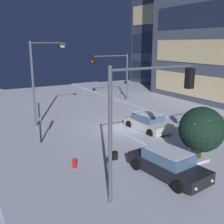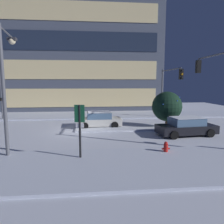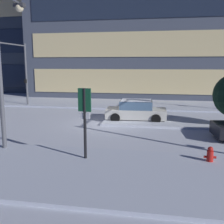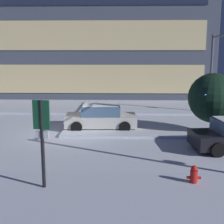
{
  "view_description": "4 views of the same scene",
  "coord_description": "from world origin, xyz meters",
  "px_view_note": "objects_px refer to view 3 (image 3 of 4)",
  "views": [
    {
      "loc": [
        18.97,
        -12.0,
        7.2
      ],
      "look_at": [
        -0.16,
        -0.88,
        1.5
      ],
      "focal_mm": 43.23,
      "sensor_mm": 36.0,
      "label": 1
    },
    {
      "loc": [
        1.11,
        -18.41,
        4.19
      ],
      "look_at": [
        2.69,
        -1.5,
        1.87
      ],
      "focal_mm": 33.53,
      "sensor_mm": 36.0,
      "label": 2
    },
    {
      "loc": [
        3.4,
        -17.62,
        4.01
      ],
      "look_at": [
        0.51,
        -1.55,
        1.12
      ],
      "focal_mm": 43.48,
      "sensor_mm": 36.0,
      "label": 3
    },
    {
      "loc": [
        2.95,
        -16.73,
        4.5
      ],
      "look_at": [
        2.48,
        -1.43,
        1.6
      ],
      "focal_mm": 49.56,
      "sensor_mm": 36.0,
      "label": 4
    }
  ],
  "objects_px": {
    "car_far": "(136,111)",
    "street_lamp_arched": "(6,46)",
    "traffic_light_corner_far_left": "(15,63)",
    "fire_hydrant": "(210,156)",
    "parking_info_sign": "(85,115)"
  },
  "relations": [
    {
      "from": "car_far",
      "to": "street_lamp_arched",
      "type": "height_order",
      "value": "street_lamp_arched"
    },
    {
      "from": "car_far",
      "to": "street_lamp_arched",
      "type": "distance_m",
      "value": 9.9
    },
    {
      "from": "traffic_light_corner_far_left",
      "to": "street_lamp_arched",
      "type": "xyz_separation_m",
      "value": [
        5.44,
        -10.23,
        0.75
      ]
    },
    {
      "from": "traffic_light_corner_far_left",
      "to": "parking_info_sign",
      "type": "xyz_separation_m",
      "value": [
        9.69,
        -11.86,
        -2.12
      ]
    },
    {
      "from": "fire_hydrant",
      "to": "street_lamp_arched",
      "type": "bearing_deg",
      "value": 173.18
    },
    {
      "from": "fire_hydrant",
      "to": "parking_info_sign",
      "type": "xyz_separation_m",
      "value": [
        -5.04,
        -0.52,
        1.6
      ]
    },
    {
      "from": "street_lamp_arched",
      "to": "fire_hydrant",
      "type": "height_order",
      "value": "street_lamp_arched"
    },
    {
      "from": "car_far",
      "to": "traffic_light_corner_far_left",
      "type": "height_order",
      "value": "traffic_light_corner_far_left"
    },
    {
      "from": "car_far",
      "to": "traffic_light_corner_far_left",
      "type": "xyz_separation_m",
      "value": [
        -11.01,
        3.15,
        3.37
      ]
    },
    {
      "from": "fire_hydrant",
      "to": "parking_info_sign",
      "type": "distance_m",
      "value": 5.32
    },
    {
      "from": "car_far",
      "to": "parking_info_sign",
      "type": "distance_m",
      "value": 8.9
    },
    {
      "from": "traffic_light_corner_far_left",
      "to": "parking_info_sign",
      "type": "bearing_deg",
      "value": 39.27
    },
    {
      "from": "car_far",
      "to": "parking_info_sign",
      "type": "xyz_separation_m",
      "value": [
        -1.31,
        -8.71,
        1.25
      ]
    },
    {
      "from": "parking_info_sign",
      "to": "traffic_light_corner_far_left",
      "type": "bearing_deg",
      "value": 46.22
    },
    {
      "from": "traffic_light_corner_far_left",
      "to": "parking_info_sign",
      "type": "height_order",
      "value": "traffic_light_corner_far_left"
    }
  ]
}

